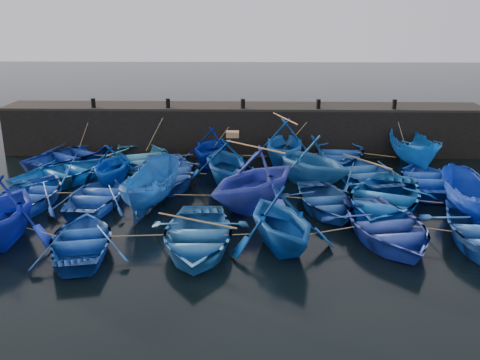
{
  "coord_description": "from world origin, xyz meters",
  "views": [
    {
      "loc": [
        0.51,
        -18.59,
        7.86
      ],
      "look_at": [
        0.0,
        3.2,
        0.7
      ],
      "focal_mm": 40.0,
      "sensor_mm": 36.0,
      "label": 1
    }
  ],
  "objects_px": {
    "boat_0": "(72,155)",
    "boat_13": "(31,194)",
    "boat_8": "(167,172)",
    "wooden_crate": "(233,134)"
  },
  "relations": [
    {
      "from": "boat_0",
      "to": "boat_13",
      "type": "xyz_separation_m",
      "value": [
        0.21,
        -5.83,
        -0.02
      ]
    },
    {
      "from": "boat_13",
      "to": "boat_0",
      "type": "bearing_deg",
      "value": -82.78
    },
    {
      "from": "boat_0",
      "to": "boat_13",
      "type": "bearing_deg",
      "value": 126.27
    },
    {
      "from": "boat_13",
      "to": "wooden_crate",
      "type": "xyz_separation_m",
      "value": [
        8.19,
        2.7,
        1.9
      ]
    },
    {
      "from": "boat_0",
      "to": "boat_8",
      "type": "distance_m",
      "value": 6.11
    },
    {
      "from": "wooden_crate",
      "to": "boat_13",
      "type": "bearing_deg",
      "value": -161.77
    },
    {
      "from": "wooden_crate",
      "to": "boat_0",
      "type": "bearing_deg",
      "value": 159.55
    },
    {
      "from": "boat_0",
      "to": "boat_13",
      "type": "relative_size",
      "value": 1.04
    },
    {
      "from": "boat_0",
      "to": "wooden_crate",
      "type": "bearing_deg",
      "value": -166.24
    },
    {
      "from": "boat_13",
      "to": "boat_8",
      "type": "bearing_deg",
      "value": -145.65
    }
  ]
}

